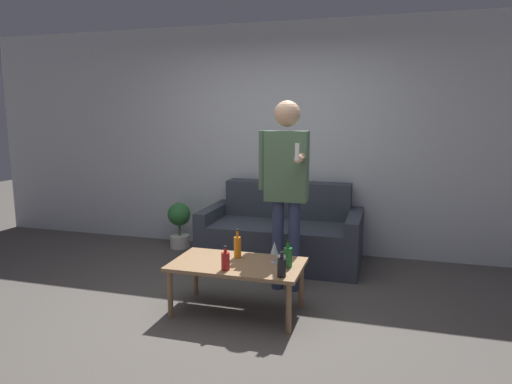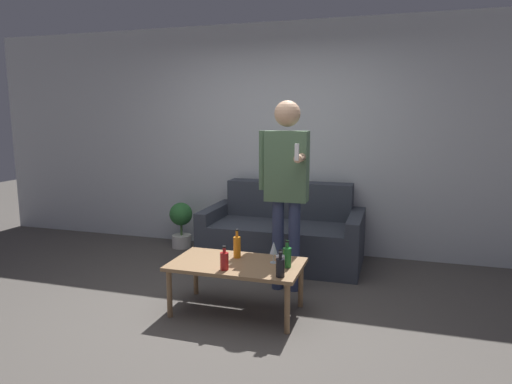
% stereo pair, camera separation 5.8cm
% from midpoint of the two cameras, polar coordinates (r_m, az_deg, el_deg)
% --- Properties ---
extents(ground_plane, '(16.00, 16.00, 0.00)m').
position_cam_midpoint_polar(ground_plane, '(3.86, -4.13, -15.46)').
color(ground_plane, '#514C47').
extents(wall_back, '(8.00, 0.06, 2.70)m').
position_cam_midpoint_polar(wall_back, '(5.50, 3.58, 6.60)').
color(wall_back, silver).
rests_on(wall_back, ground_plane).
extents(couch, '(1.73, 0.92, 0.87)m').
position_cam_midpoint_polar(couch, '(5.16, 3.80, -5.28)').
color(couch, '#383D47').
rests_on(couch, ground_plane).
extents(coffee_table, '(1.08, 0.61, 0.43)m').
position_cam_midpoint_polar(coffee_table, '(3.83, -1.99, -9.43)').
color(coffee_table, '#8E6B47').
rests_on(coffee_table, ground_plane).
extents(bottle_orange, '(0.07, 0.07, 0.19)m').
position_cam_midpoint_polar(bottle_orange, '(3.64, -3.52, -8.53)').
color(bottle_orange, '#B21E1E').
rests_on(bottle_orange, coffee_table).
extents(bottle_green, '(0.07, 0.07, 0.16)m').
position_cam_midpoint_polar(bottle_green, '(3.63, 3.52, -8.75)').
color(bottle_green, silver).
rests_on(bottle_green, coffee_table).
extents(bottle_dark, '(0.07, 0.07, 0.22)m').
position_cam_midpoint_polar(bottle_dark, '(3.69, 4.35, -8.06)').
color(bottle_dark, '#23752D').
rests_on(bottle_dark, coffee_table).
extents(bottle_yellow, '(0.07, 0.07, 0.19)m').
position_cam_midpoint_polar(bottle_yellow, '(3.48, 3.54, -9.34)').
color(bottle_yellow, black).
rests_on(bottle_yellow, coffee_table).
extents(bottle_red, '(0.06, 0.06, 0.25)m').
position_cam_midpoint_polar(bottle_red, '(3.92, -1.96, -6.81)').
color(bottle_red, orange).
rests_on(bottle_red, coffee_table).
extents(wine_glass_near, '(0.06, 0.06, 0.18)m').
position_cam_midpoint_polar(wine_glass_near, '(3.78, 2.66, -7.05)').
color(wine_glass_near, silver).
rests_on(wine_glass_near, coffee_table).
extents(person_standing_front, '(0.46, 0.44, 1.77)m').
position_cam_midpoint_polar(person_standing_front, '(4.17, 4.18, 1.73)').
color(person_standing_front, navy).
rests_on(person_standing_front, ground_plane).
extents(potted_plant, '(0.28, 0.28, 0.57)m').
position_cam_midpoint_polar(potted_plant, '(5.75, -9.06, -3.68)').
color(potted_plant, silver).
rests_on(potted_plant, ground_plane).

